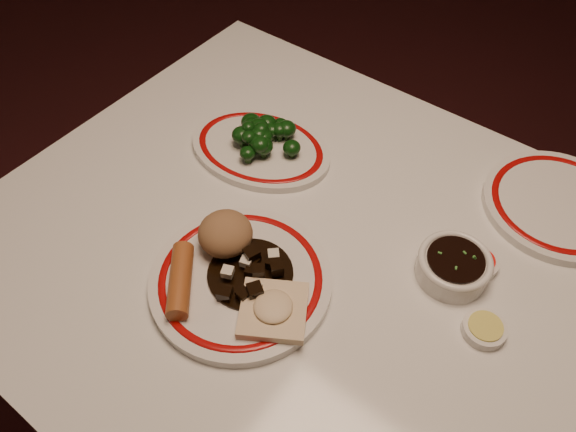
# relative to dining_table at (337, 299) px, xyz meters

# --- Properties ---
(ground) EXTENTS (7.00, 7.00, 0.00)m
(ground) POSITION_rel_dining_table_xyz_m (0.00, 0.00, -0.66)
(ground) COLOR black
(ground) RESTS_ON ground
(dining_table) EXTENTS (1.20, 0.90, 0.75)m
(dining_table) POSITION_rel_dining_table_xyz_m (0.00, 0.00, 0.00)
(dining_table) COLOR white
(dining_table) RESTS_ON ground
(main_plate) EXTENTS (0.36, 0.36, 0.02)m
(main_plate) POSITION_rel_dining_table_xyz_m (-0.11, -0.12, 0.10)
(main_plate) COLOR silver
(main_plate) RESTS_ON dining_table
(rice_mound) EXTENTS (0.09, 0.09, 0.06)m
(rice_mound) POSITION_rel_dining_table_xyz_m (-0.16, -0.08, 0.14)
(rice_mound) COLOR #956A46
(rice_mound) RESTS_ON main_plate
(spring_roll) EXTENTS (0.10, 0.11, 0.03)m
(spring_roll) POSITION_rel_dining_table_xyz_m (-0.17, -0.18, 0.13)
(spring_roll) COLOR #A35828
(spring_roll) RESTS_ON main_plate
(fried_wonton) EXTENTS (0.13, 0.13, 0.03)m
(fried_wonton) POSITION_rel_dining_table_xyz_m (-0.03, -0.14, 0.12)
(fried_wonton) COLOR beige
(fried_wonton) RESTS_ON main_plate
(stirfry_heap) EXTENTS (0.13, 0.13, 0.03)m
(stirfry_heap) POSITION_rel_dining_table_xyz_m (-0.10, -0.11, 0.12)
(stirfry_heap) COLOR black
(stirfry_heap) RESTS_ON main_plate
(broccoli_plate) EXTENTS (0.30, 0.27, 0.02)m
(broccoli_plate) POSITION_rel_dining_table_xyz_m (-0.27, 0.13, 0.10)
(broccoli_plate) COLOR silver
(broccoli_plate) RESTS_ON dining_table
(broccoli_pile) EXTENTS (0.14, 0.13, 0.05)m
(broccoli_pile) POSITION_rel_dining_table_xyz_m (-0.27, 0.14, 0.13)
(broccoli_pile) COLOR #23471C
(broccoli_pile) RESTS_ON broccoli_plate
(soy_bowl) EXTENTS (0.11, 0.11, 0.04)m
(soy_bowl) POSITION_rel_dining_table_xyz_m (0.14, 0.09, 0.11)
(soy_bowl) COLOR silver
(soy_bowl) RESTS_ON dining_table
(sweet_sour_dish) EXTENTS (0.06, 0.06, 0.02)m
(sweet_sour_dish) POSITION_rel_dining_table_xyz_m (0.17, 0.13, 0.10)
(sweet_sour_dish) COLOR silver
(sweet_sour_dish) RESTS_ON dining_table
(mustard_dish) EXTENTS (0.06, 0.06, 0.02)m
(mustard_dish) POSITION_rel_dining_table_xyz_m (0.23, 0.03, 0.10)
(mustard_dish) COLOR silver
(mustard_dish) RESTS_ON dining_table
(far_plate) EXTENTS (0.29, 0.29, 0.02)m
(far_plate) POSITION_rel_dining_table_xyz_m (0.23, 0.33, 0.10)
(far_plate) COLOR silver
(far_plate) RESTS_ON dining_table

